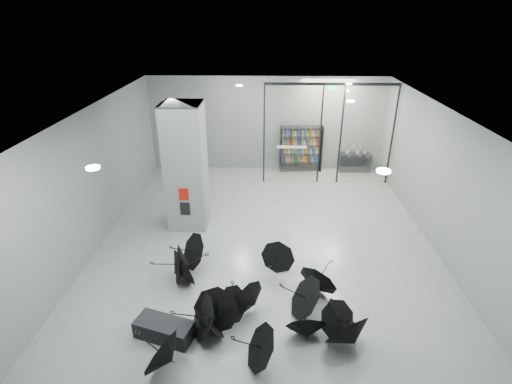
{
  "coord_description": "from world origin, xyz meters",
  "views": [
    {
      "loc": [
        0.01,
        -9.11,
        6.46
      ],
      "look_at": [
        -0.3,
        1.5,
        1.4
      ],
      "focal_mm": 27.04,
      "sensor_mm": 36.0,
      "label": 1
    }
  ],
  "objects_px": {
    "shop_counter": "(354,162)",
    "umbrella_cluster": "(248,305)",
    "column": "(186,167)",
    "bench": "(164,329)",
    "bookshelf": "(301,149)"
  },
  "relations": [
    {
      "from": "shop_counter",
      "to": "umbrella_cluster",
      "type": "distance_m",
      "value": 9.96
    },
    {
      "from": "bookshelf",
      "to": "bench",
      "type": "bearing_deg",
      "value": -116.01
    },
    {
      "from": "bookshelf",
      "to": "column",
      "type": "bearing_deg",
      "value": -135.45
    },
    {
      "from": "bench",
      "to": "bookshelf",
      "type": "height_order",
      "value": "bookshelf"
    },
    {
      "from": "bench",
      "to": "shop_counter",
      "type": "relative_size",
      "value": 0.95
    },
    {
      "from": "column",
      "to": "umbrella_cluster",
      "type": "distance_m",
      "value": 5.04
    },
    {
      "from": "column",
      "to": "bench",
      "type": "bearing_deg",
      "value": -86.0
    },
    {
      "from": "column",
      "to": "bench",
      "type": "relative_size",
      "value": 3.18
    },
    {
      "from": "bookshelf",
      "to": "umbrella_cluster",
      "type": "distance_m",
      "value": 9.22
    },
    {
      "from": "bookshelf",
      "to": "shop_counter",
      "type": "relative_size",
      "value": 1.49
    },
    {
      "from": "bookshelf",
      "to": "shop_counter",
      "type": "distance_m",
      "value": 2.44
    },
    {
      "from": "shop_counter",
      "to": "umbrella_cluster",
      "type": "height_order",
      "value": "umbrella_cluster"
    },
    {
      "from": "bookshelf",
      "to": "shop_counter",
      "type": "bearing_deg",
      "value": -4.95
    },
    {
      "from": "shop_counter",
      "to": "umbrella_cluster",
      "type": "relative_size",
      "value": 0.25
    },
    {
      "from": "shop_counter",
      "to": "umbrella_cluster",
      "type": "xyz_separation_m",
      "value": [
        -4.23,
        -9.02,
        -0.09
      ]
    }
  ]
}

